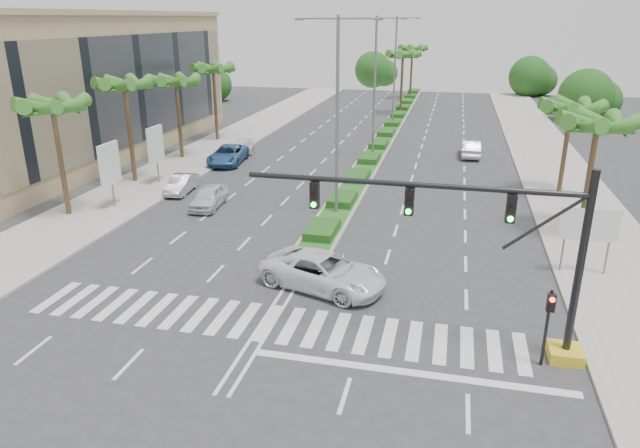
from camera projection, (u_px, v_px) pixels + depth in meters
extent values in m
plane|color=#333335|center=(268.00, 323.00, 23.52)|extent=(160.00, 160.00, 0.00)
cube|color=gray|center=(574.00, 202.00, 38.53)|extent=(6.00, 120.00, 0.15)
cube|color=gray|center=(164.00, 176.00, 45.05)|extent=(6.00, 120.00, 0.15)
cube|color=gray|center=(391.00, 127.00, 64.65)|extent=(2.20, 75.00, 0.20)
cube|color=#265B1F|center=(391.00, 126.00, 64.61)|extent=(1.80, 75.00, 0.04)
cube|color=tan|center=(79.00, 87.00, 50.83)|extent=(12.00, 36.00, 12.00)
cube|color=gold|center=(565.00, 353.00, 20.98)|extent=(1.20, 1.20, 0.45)
cylinder|color=black|center=(580.00, 267.00, 19.79)|extent=(0.28, 0.28, 7.00)
cylinder|color=black|center=(410.00, 184.00, 20.18)|extent=(12.00, 0.20, 0.20)
cylinder|color=black|center=(543.00, 224.00, 19.57)|extent=(2.53, 0.12, 2.15)
cube|color=black|center=(511.00, 209.00, 19.66)|extent=(0.32, 0.24, 1.00)
cylinder|color=#19E533|center=(510.00, 219.00, 19.64)|extent=(0.20, 0.06, 0.20)
cube|color=black|center=(409.00, 202.00, 20.41)|extent=(0.32, 0.24, 1.00)
cylinder|color=#19E533|center=(408.00, 212.00, 20.39)|extent=(0.20, 0.06, 0.20)
cube|color=black|center=(314.00, 195.00, 21.16)|extent=(0.32, 0.24, 1.00)
cylinder|color=#19E533|center=(313.00, 205.00, 21.14)|extent=(0.20, 0.06, 0.20)
cylinder|color=black|center=(546.00, 328.00, 20.18)|extent=(0.12, 0.12, 3.00)
cube|color=black|center=(551.00, 303.00, 19.67)|extent=(0.28, 0.22, 0.65)
cylinder|color=red|center=(552.00, 300.00, 19.49)|extent=(0.18, 0.05, 0.18)
cylinder|color=slate|center=(563.00, 246.00, 27.68)|extent=(0.10, 0.10, 2.80)
cylinder|color=slate|center=(608.00, 250.00, 27.25)|extent=(0.10, 0.10, 2.80)
cube|color=#0C6638|center=(589.00, 225.00, 27.05)|extent=(2.60, 0.08, 1.50)
cube|color=white|center=(590.00, 225.00, 27.01)|extent=(2.70, 0.02, 1.60)
cylinder|color=slate|center=(113.00, 188.00, 37.13)|extent=(0.12, 0.12, 2.80)
cube|color=white|center=(109.00, 164.00, 36.58)|extent=(0.18, 2.10, 2.70)
cube|color=#D8594C|center=(109.00, 164.00, 36.58)|extent=(0.12, 2.00, 2.60)
cylinder|color=slate|center=(158.00, 166.00, 42.62)|extent=(0.12, 0.12, 2.80)
cube|color=white|center=(155.00, 145.00, 42.07)|extent=(0.18, 2.10, 2.70)
cube|color=#D8594C|center=(155.00, 145.00, 42.07)|extent=(0.12, 2.00, 2.60)
cylinder|color=brown|center=(61.00, 162.00, 35.01)|extent=(0.32, 0.32, 7.00)
sphere|color=brown|center=(52.00, 106.00, 33.84)|extent=(0.70, 0.70, 0.70)
cone|color=#326A21|center=(69.00, 108.00, 33.64)|extent=(0.90, 3.62, 1.50)
cone|color=#326A21|center=(72.00, 106.00, 34.52)|extent=(3.39, 2.96, 1.50)
cone|color=#326A21|center=(60.00, 105.00, 34.91)|extent=(3.73, 1.68, 1.50)
cone|color=#326A21|center=(43.00, 106.00, 34.53)|extent=(2.38, 3.65, 1.50)
cone|color=#326A21|center=(32.00, 108.00, 33.65)|extent=(2.38, 3.65, 1.50)
cone|color=#326A21|center=(36.00, 110.00, 32.95)|extent=(3.73, 1.68, 1.50)
cone|color=#326A21|center=(53.00, 110.00, 32.94)|extent=(3.39, 2.96, 1.50)
cylinder|color=brown|center=(130.00, 134.00, 42.26)|extent=(0.32, 0.32, 7.40)
sphere|color=brown|center=(124.00, 85.00, 41.03)|extent=(0.70, 0.70, 0.70)
cone|color=#326A21|center=(138.00, 86.00, 40.82)|extent=(0.90, 3.62, 1.50)
cone|color=#326A21|center=(139.00, 85.00, 41.70)|extent=(3.39, 2.96, 1.50)
cone|color=#326A21|center=(129.00, 84.00, 42.09)|extent=(3.73, 1.68, 1.50)
cone|color=#326A21|center=(116.00, 85.00, 41.71)|extent=(2.38, 3.65, 1.50)
cone|color=#326A21|center=(108.00, 86.00, 40.84)|extent=(2.38, 3.65, 1.50)
cone|color=#326A21|center=(113.00, 88.00, 40.13)|extent=(3.73, 1.68, 1.50)
cone|color=#326A21|center=(127.00, 88.00, 40.13)|extent=(3.39, 2.96, 1.50)
cylinder|color=brown|center=(179.00, 120.00, 49.68)|extent=(0.32, 0.32, 6.80)
sphere|color=brown|center=(176.00, 82.00, 48.55)|extent=(0.70, 0.70, 0.70)
cone|color=#326A21|center=(188.00, 83.00, 48.35)|extent=(0.90, 3.62, 1.50)
cone|color=#326A21|center=(188.00, 82.00, 49.22)|extent=(3.39, 2.96, 1.50)
cone|color=#326A21|center=(179.00, 81.00, 49.62)|extent=(3.73, 1.68, 1.50)
cone|color=#326A21|center=(168.00, 82.00, 49.23)|extent=(2.38, 3.65, 1.50)
cone|color=#326A21|center=(163.00, 83.00, 48.36)|extent=(2.38, 3.65, 1.50)
cone|color=#326A21|center=(168.00, 84.00, 47.66)|extent=(3.73, 1.68, 1.50)
cone|color=#326A21|center=(179.00, 84.00, 47.65)|extent=(3.39, 2.96, 1.50)
cylinder|color=brown|center=(215.00, 105.00, 56.93)|extent=(0.32, 0.32, 7.20)
sphere|color=brown|center=(213.00, 69.00, 55.73)|extent=(0.70, 0.70, 0.70)
cone|color=#326A21|center=(224.00, 70.00, 55.53)|extent=(0.90, 3.62, 1.50)
cone|color=#326A21|center=(223.00, 69.00, 56.41)|extent=(3.39, 2.96, 1.50)
cone|color=#326A21|center=(215.00, 69.00, 56.80)|extent=(3.73, 1.68, 1.50)
cone|color=#326A21|center=(206.00, 69.00, 56.42)|extent=(2.38, 3.65, 1.50)
cone|color=#326A21|center=(202.00, 70.00, 55.54)|extent=(2.38, 3.65, 1.50)
cone|color=#326A21|center=(206.00, 71.00, 54.84)|extent=(3.73, 1.68, 1.50)
cone|color=#326A21|center=(216.00, 71.00, 54.83)|extent=(3.39, 2.96, 1.50)
cylinder|color=brown|center=(589.00, 180.00, 32.11)|extent=(0.32, 0.32, 6.50)
sphere|color=brown|center=(598.00, 124.00, 31.03)|extent=(0.70, 0.70, 0.70)
cone|color=#326A21|center=(619.00, 127.00, 30.83)|extent=(0.90, 3.62, 1.50)
cone|color=#326A21|center=(607.00, 124.00, 31.70)|extent=(3.39, 2.96, 1.50)
cone|color=#326A21|center=(589.00, 122.00, 32.10)|extent=(3.73, 1.68, 1.50)
cone|color=#326A21|center=(577.00, 124.00, 31.71)|extent=(2.38, 3.65, 1.50)
cone|color=#326A21|center=(580.00, 127.00, 30.84)|extent=(2.38, 3.65, 1.50)
cone|color=#326A21|center=(597.00, 129.00, 30.13)|extent=(3.73, 1.68, 1.50)
cone|color=#326A21|center=(615.00, 129.00, 30.13)|extent=(3.39, 2.96, 1.50)
cylinder|color=brown|center=(565.00, 152.00, 39.48)|extent=(0.32, 0.32, 6.20)
sphere|color=brown|center=(571.00, 108.00, 38.45)|extent=(0.70, 0.70, 0.70)
cone|color=#326A21|center=(588.00, 110.00, 38.25)|extent=(0.90, 3.62, 1.50)
cone|color=#326A21|center=(579.00, 108.00, 39.12)|extent=(3.39, 2.96, 1.50)
cone|color=#326A21|center=(565.00, 107.00, 39.52)|extent=(3.73, 1.68, 1.50)
cone|color=#326A21|center=(554.00, 108.00, 39.13)|extent=(2.38, 3.65, 1.50)
cone|color=#326A21|center=(557.00, 110.00, 38.26)|extent=(2.38, 3.65, 1.50)
cone|color=#326A21|center=(570.00, 112.00, 37.55)|extent=(3.73, 1.68, 1.50)
cone|color=#326A21|center=(584.00, 112.00, 37.55)|extent=(3.39, 2.96, 1.50)
cylinder|color=brown|center=(401.00, 85.00, 72.55)|extent=(0.32, 0.32, 7.50)
sphere|color=brown|center=(403.00, 55.00, 71.30)|extent=(0.70, 0.70, 0.70)
cone|color=#326A21|center=(412.00, 56.00, 71.10)|extent=(0.90, 3.62, 1.50)
cone|color=#326A21|center=(409.00, 55.00, 71.98)|extent=(3.39, 2.96, 1.50)
cone|color=#326A21|center=(402.00, 55.00, 72.37)|extent=(3.73, 1.68, 1.50)
cone|color=#326A21|center=(395.00, 55.00, 71.99)|extent=(2.38, 3.65, 1.50)
cone|color=#326A21|center=(395.00, 56.00, 71.11)|extent=(2.38, 3.65, 1.50)
cone|color=#326A21|center=(400.00, 56.00, 70.41)|extent=(3.73, 1.68, 1.50)
cone|color=#326A21|center=(408.00, 56.00, 70.40)|extent=(3.39, 2.96, 1.50)
cylinder|color=brown|center=(411.00, 74.00, 86.28)|extent=(0.32, 0.32, 7.50)
sphere|color=brown|center=(412.00, 49.00, 85.03)|extent=(0.70, 0.70, 0.70)
cone|color=#326A21|center=(420.00, 50.00, 84.83)|extent=(0.90, 3.62, 1.50)
cone|color=#326A21|center=(417.00, 49.00, 85.70)|extent=(3.39, 2.96, 1.50)
cone|color=#326A21|center=(411.00, 49.00, 86.09)|extent=(3.73, 1.68, 1.50)
cone|color=#326A21|center=(406.00, 49.00, 85.71)|extent=(2.38, 3.65, 1.50)
cone|color=#326A21|center=(405.00, 50.00, 84.84)|extent=(2.38, 3.65, 1.50)
cone|color=#326A21|center=(410.00, 50.00, 84.13)|extent=(3.73, 1.68, 1.50)
cone|color=#326A21|center=(417.00, 50.00, 84.13)|extent=(3.39, 2.96, 1.50)
cylinder|color=slate|center=(337.00, 121.00, 34.27)|extent=(0.20, 0.20, 12.00)
cylinder|color=slate|center=(318.00, 18.00, 32.55)|extent=(2.40, 0.10, 0.10)
cylinder|color=slate|center=(359.00, 18.00, 32.03)|extent=(2.40, 0.10, 0.10)
cube|color=slate|center=(299.00, 19.00, 32.80)|extent=(0.50, 0.25, 0.12)
cube|color=slate|center=(379.00, 19.00, 31.81)|extent=(0.50, 0.25, 0.12)
cylinder|color=slate|center=(375.00, 90.00, 48.91)|extent=(0.20, 0.20, 12.00)
cylinder|color=slate|center=(362.00, 18.00, 47.18)|extent=(2.40, 0.10, 0.10)
cylinder|color=slate|center=(391.00, 18.00, 46.67)|extent=(2.40, 0.10, 0.10)
cube|color=slate|center=(349.00, 19.00, 47.44)|extent=(0.50, 0.25, 0.12)
cube|color=slate|center=(405.00, 19.00, 46.45)|extent=(0.50, 0.25, 0.12)
cylinder|color=slate|center=(395.00, 73.00, 63.55)|extent=(0.20, 0.20, 12.00)
cylinder|color=slate|center=(386.00, 18.00, 61.82)|extent=(2.40, 0.10, 0.10)
cylinder|color=slate|center=(408.00, 18.00, 61.31)|extent=(2.40, 0.10, 0.10)
cube|color=slate|center=(376.00, 18.00, 62.07)|extent=(0.50, 0.25, 0.12)
cube|color=slate|center=(419.00, 18.00, 61.09)|extent=(0.50, 0.25, 0.12)
imported|color=silver|center=(209.00, 197.00, 37.58)|extent=(1.98, 4.28, 1.42)
imported|color=silver|center=(181.00, 184.00, 40.74)|extent=(1.71, 3.99, 1.28)
imported|color=#2F5A90|center=(228.00, 155.00, 48.79)|extent=(3.15, 5.80, 1.54)
imported|color=white|center=(237.00, 150.00, 50.87)|extent=(2.16, 4.74, 1.35)
imported|color=white|center=(323.00, 271.00, 26.30)|extent=(6.49, 4.42, 1.65)
imported|color=silver|center=(470.00, 148.00, 51.21)|extent=(1.71, 4.61, 1.51)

